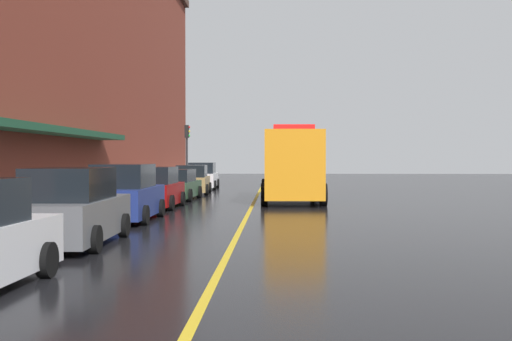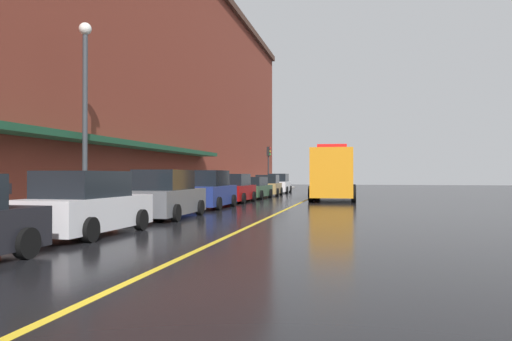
{
  "view_description": "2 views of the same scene",
  "coord_description": "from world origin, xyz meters",
  "px_view_note": "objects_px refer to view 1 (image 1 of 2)",
  "views": [
    {
      "loc": [
        1.08,
        -3.56,
        2.14
      ],
      "look_at": [
        0.25,
        22.45,
        1.62
      ],
      "focal_mm": 45.0,
      "sensor_mm": 36.0,
      "label": 1
    },
    {
      "loc": [
        3.6,
        -6.72,
        1.7
      ],
      "look_at": [
        -2.71,
        23.54,
        1.96
      ],
      "focal_mm": 35.38,
      "sensor_mm": 36.0,
      "label": 2
    }
  ],
  "objects_px": {
    "parked_car_7": "(203,177)",
    "traffic_light_near": "(187,143)",
    "parked_car_3": "(125,195)",
    "parked_car_2": "(73,209)",
    "utility_truck": "(291,166)",
    "parked_car_6": "(192,181)",
    "parked_car_4": "(156,189)",
    "parking_meter_0": "(158,177)",
    "parked_car_5": "(177,185)"
  },
  "relations": [
    {
      "from": "parked_car_4",
      "to": "traffic_light_near",
      "type": "relative_size",
      "value": 0.98
    },
    {
      "from": "parking_meter_0",
      "to": "utility_truck",
      "type": "bearing_deg",
      "value": -24.07
    },
    {
      "from": "parked_car_4",
      "to": "parking_meter_0",
      "type": "distance_m",
      "value": 7.93
    },
    {
      "from": "parked_car_6",
      "to": "parked_car_7",
      "type": "distance_m",
      "value": 6.19
    },
    {
      "from": "parked_car_6",
      "to": "traffic_light_near",
      "type": "distance_m",
      "value": 8.55
    },
    {
      "from": "parked_car_2",
      "to": "parked_car_6",
      "type": "height_order",
      "value": "parked_car_2"
    },
    {
      "from": "traffic_light_near",
      "to": "parked_car_2",
      "type": "bearing_deg",
      "value": -87.37
    },
    {
      "from": "parked_car_5",
      "to": "parked_car_7",
      "type": "relative_size",
      "value": 1.03
    },
    {
      "from": "parked_car_7",
      "to": "traffic_light_near",
      "type": "relative_size",
      "value": 1.1
    },
    {
      "from": "utility_truck",
      "to": "parking_meter_0",
      "type": "distance_m",
      "value": 7.86
    },
    {
      "from": "utility_truck",
      "to": "parking_meter_0",
      "type": "xyz_separation_m",
      "value": [
        -7.15,
        3.19,
        -0.66
      ]
    },
    {
      "from": "parking_meter_0",
      "to": "parked_car_7",
      "type": "bearing_deg",
      "value": 81.12
    },
    {
      "from": "parked_car_7",
      "to": "traffic_light_near",
      "type": "height_order",
      "value": "traffic_light_near"
    },
    {
      "from": "parked_car_7",
      "to": "traffic_light_near",
      "type": "distance_m",
      "value": 3.28
    },
    {
      "from": "parked_car_5",
      "to": "parked_car_6",
      "type": "distance_m",
      "value": 5.22
    },
    {
      "from": "parked_car_4",
      "to": "parked_car_6",
      "type": "distance_m",
      "value": 10.52
    },
    {
      "from": "parked_car_7",
      "to": "parked_car_3",
      "type": "bearing_deg",
      "value": 178.52
    },
    {
      "from": "parked_car_6",
      "to": "traffic_light_near",
      "type": "height_order",
      "value": "traffic_light_near"
    },
    {
      "from": "parked_car_3",
      "to": "parked_car_6",
      "type": "bearing_deg",
      "value": -0.68
    },
    {
      "from": "parked_car_4",
      "to": "utility_truck",
      "type": "distance_m",
      "value": 7.46
    },
    {
      "from": "parked_car_4",
      "to": "parked_car_5",
      "type": "relative_size",
      "value": 0.87
    },
    {
      "from": "parked_car_2",
      "to": "parked_car_6",
      "type": "bearing_deg",
      "value": -1.28
    },
    {
      "from": "utility_truck",
      "to": "parking_meter_0",
      "type": "bearing_deg",
      "value": -114.9
    },
    {
      "from": "traffic_light_near",
      "to": "parked_car_5",
      "type": "bearing_deg",
      "value": -84.14
    },
    {
      "from": "utility_truck",
      "to": "traffic_light_near",
      "type": "xyz_separation_m",
      "value": [
        -7.09,
        14.0,
        1.44
      ]
    },
    {
      "from": "parked_car_2",
      "to": "parked_car_7",
      "type": "relative_size",
      "value": 1.02
    },
    {
      "from": "parked_car_2",
      "to": "traffic_light_near",
      "type": "height_order",
      "value": "traffic_light_near"
    },
    {
      "from": "utility_truck",
      "to": "parked_car_4",
      "type": "bearing_deg",
      "value": -52.28
    },
    {
      "from": "parked_car_3",
      "to": "parked_car_6",
      "type": "relative_size",
      "value": 1.08
    },
    {
      "from": "parked_car_4",
      "to": "parking_meter_0",
      "type": "bearing_deg",
      "value": 11.34
    },
    {
      "from": "parked_car_4",
      "to": "parked_car_6",
      "type": "xyz_separation_m",
      "value": [
        0.14,
        10.52,
        -0.02
      ]
    },
    {
      "from": "parked_car_2",
      "to": "parked_car_4",
      "type": "xyz_separation_m",
      "value": [
        -0.08,
        11.3,
        -0.06
      ]
    },
    {
      "from": "parking_meter_0",
      "to": "traffic_light_near",
      "type": "distance_m",
      "value": 11.01
    },
    {
      "from": "parked_car_7",
      "to": "parked_car_4",
      "type": "bearing_deg",
      "value": 178.6
    },
    {
      "from": "parked_car_2",
      "to": "traffic_light_near",
      "type": "distance_m",
      "value": 30.03
    },
    {
      "from": "parked_car_5",
      "to": "utility_truck",
      "type": "relative_size",
      "value": 0.55
    },
    {
      "from": "parked_car_3",
      "to": "utility_truck",
      "type": "height_order",
      "value": "utility_truck"
    },
    {
      "from": "parked_car_2",
      "to": "utility_truck",
      "type": "bearing_deg",
      "value": -20.87
    },
    {
      "from": "utility_truck",
      "to": "parking_meter_0",
      "type": "relative_size",
      "value": 6.63
    },
    {
      "from": "parked_car_3",
      "to": "parking_meter_0",
      "type": "height_order",
      "value": "parked_car_3"
    },
    {
      "from": "parked_car_3",
      "to": "traffic_light_near",
      "type": "height_order",
      "value": "traffic_light_near"
    },
    {
      "from": "parked_car_4",
      "to": "parking_meter_0",
      "type": "xyz_separation_m",
      "value": [
        -1.36,
        7.81,
        0.24
      ]
    },
    {
      "from": "parked_car_2",
      "to": "utility_truck",
      "type": "relative_size",
      "value": 0.55
    },
    {
      "from": "parked_car_2",
      "to": "parked_car_5",
      "type": "distance_m",
      "value": 16.6
    },
    {
      "from": "parked_car_7",
      "to": "traffic_light_near",
      "type": "xyz_separation_m",
      "value": [
        -1.33,
        1.91,
        2.32
      ]
    },
    {
      "from": "parked_car_4",
      "to": "parked_car_2",
      "type": "bearing_deg",
      "value": -178.17
    },
    {
      "from": "parked_car_2",
      "to": "parking_meter_0",
      "type": "height_order",
      "value": "parked_car_2"
    },
    {
      "from": "utility_truck",
      "to": "traffic_light_near",
      "type": "distance_m",
      "value": 15.76
    },
    {
      "from": "parked_car_4",
      "to": "parked_car_7",
      "type": "distance_m",
      "value": 16.71
    },
    {
      "from": "parked_car_6",
      "to": "parked_car_7",
      "type": "relative_size",
      "value": 0.9
    }
  ]
}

